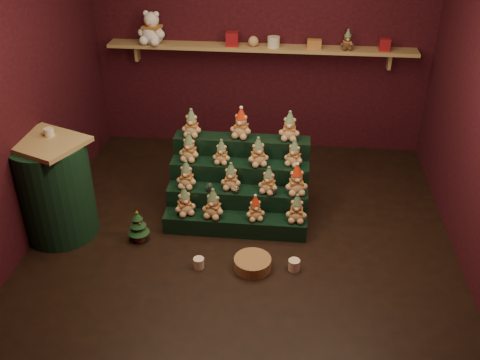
# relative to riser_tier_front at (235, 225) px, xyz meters

# --- Properties ---
(ground) EXTENTS (4.00, 4.00, 0.00)m
(ground) POSITION_rel_riser_tier_front_xyz_m (0.09, -0.01, -0.09)
(ground) COLOR black
(ground) RESTS_ON ground
(back_wall) EXTENTS (4.00, 0.10, 2.80)m
(back_wall) POSITION_rel_riser_tier_front_xyz_m (0.09, 2.04, 1.31)
(back_wall) COLOR black
(back_wall) RESTS_ON ground
(front_wall) EXTENTS (4.00, 0.10, 2.80)m
(front_wall) POSITION_rel_riser_tier_front_xyz_m (0.09, -2.06, 1.31)
(front_wall) COLOR black
(front_wall) RESTS_ON ground
(left_wall) EXTENTS (0.10, 4.00, 2.80)m
(left_wall) POSITION_rel_riser_tier_front_xyz_m (-1.96, -0.01, 1.31)
(left_wall) COLOR black
(left_wall) RESTS_ON ground
(back_shelf) EXTENTS (3.60, 0.26, 0.24)m
(back_shelf) POSITION_rel_riser_tier_front_xyz_m (0.09, 1.87, 1.20)
(back_shelf) COLOR #A58952
(back_shelf) RESTS_ON ground
(riser_tier_front) EXTENTS (1.40, 0.22, 0.18)m
(riser_tier_front) POSITION_rel_riser_tier_front_xyz_m (0.00, 0.00, 0.00)
(riser_tier_front) COLOR black
(riser_tier_front) RESTS_ON ground
(riser_tier_midfront) EXTENTS (1.40, 0.22, 0.36)m
(riser_tier_midfront) POSITION_rel_riser_tier_front_xyz_m (0.00, 0.22, 0.09)
(riser_tier_midfront) COLOR black
(riser_tier_midfront) RESTS_ON ground
(riser_tier_midback) EXTENTS (1.40, 0.22, 0.54)m
(riser_tier_midback) POSITION_rel_riser_tier_front_xyz_m (0.00, 0.44, 0.18)
(riser_tier_midback) COLOR black
(riser_tier_midback) RESTS_ON ground
(riser_tier_back) EXTENTS (1.40, 0.22, 0.72)m
(riser_tier_back) POSITION_rel_riser_tier_front_xyz_m (0.00, 0.66, 0.27)
(riser_tier_back) COLOR black
(riser_tier_back) RESTS_ON ground
(teddy_0) EXTENTS (0.27, 0.26, 0.29)m
(teddy_0) POSITION_rel_riser_tier_front_xyz_m (-0.49, 0.01, 0.23)
(teddy_0) COLOR tan
(teddy_0) RESTS_ON riser_tier_front
(teddy_1) EXTENTS (0.25, 0.23, 0.30)m
(teddy_1) POSITION_rel_riser_tier_front_xyz_m (-0.21, -0.01, 0.24)
(teddy_1) COLOR tan
(teddy_1) RESTS_ON riser_tier_front
(teddy_2) EXTENTS (0.22, 0.21, 0.25)m
(teddy_2) POSITION_rel_riser_tier_front_xyz_m (0.20, -0.01, 0.22)
(teddy_2) COLOR tan
(teddy_2) RESTS_ON riser_tier_front
(teddy_3) EXTENTS (0.21, 0.19, 0.28)m
(teddy_3) POSITION_rel_riser_tier_front_xyz_m (0.59, 0.00, 0.23)
(teddy_3) COLOR tan
(teddy_3) RESTS_ON riser_tier_front
(teddy_4) EXTENTS (0.23, 0.21, 0.28)m
(teddy_4) POSITION_rel_riser_tier_front_xyz_m (-0.50, 0.22, 0.41)
(teddy_4) COLOR tan
(teddy_4) RESTS_ON riser_tier_midfront
(teddy_5) EXTENTS (0.21, 0.19, 0.28)m
(teddy_5) POSITION_rel_riser_tier_front_xyz_m (-0.06, 0.24, 0.41)
(teddy_5) COLOR tan
(teddy_5) RESTS_ON riser_tier_midfront
(teddy_6) EXTENTS (0.24, 0.23, 0.27)m
(teddy_6) POSITION_rel_riser_tier_front_xyz_m (0.31, 0.21, 0.41)
(teddy_6) COLOR tan
(teddy_6) RESTS_ON riser_tier_midfront
(teddy_7) EXTENTS (0.25, 0.24, 0.31)m
(teddy_7) POSITION_rel_riser_tier_front_xyz_m (0.58, 0.22, 0.42)
(teddy_7) COLOR tan
(teddy_7) RESTS_ON riser_tier_midfront
(teddy_8) EXTENTS (0.24, 0.23, 0.29)m
(teddy_8) POSITION_rel_riser_tier_front_xyz_m (-0.51, 0.45, 0.60)
(teddy_8) COLOR tan
(teddy_8) RESTS_ON riser_tier_midback
(teddy_9) EXTENTS (0.19, 0.18, 0.25)m
(teddy_9) POSITION_rel_riser_tier_front_xyz_m (-0.18, 0.42, 0.57)
(teddy_9) COLOR tan
(teddy_9) RESTS_ON riser_tier_midback
(teddy_10) EXTENTS (0.26, 0.25, 0.29)m
(teddy_10) POSITION_rel_riser_tier_front_xyz_m (0.19, 0.43, 0.60)
(teddy_10) COLOR tan
(teddy_10) RESTS_ON riser_tier_midback
(teddy_11) EXTENTS (0.25, 0.24, 0.27)m
(teddy_11) POSITION_rel_riser_tier_front_xyz_m (0.54, 0.46, 0.59)
(teddy_11) COLOR tan
(teddy_11) RESTS_ON riser_tier_midback
(teddy_12) EXTENTS (0.22, 0.20, 0.29)m
(teddy_12) POSITION_rel_riser_tier_front_xyz_m (-0.52, 0.65, 0.77)
(teddy_12) COLOR tan
(teddy_12) RESTS_ON riser_tier_back
(teddy_13) EXTENTS (0.26, 0.25, 0.31)m
(teddy_13) POSITION_rel_riser_tier_front_xyz_m (-0.01, 0.67, 0.78)
(teddy_13) COLOR tan
(teddy_13) RESTS_ON riser_tier_back
(teddy_14) EXTENTS (0.22, 0.20, 0.30)m
(teddy_14) POSITION_rel_riser_tier_front_xyz_m (0.48, 0.67, 0.78)
(teddy_14) COLOR tan
(teddy_14) RESTS_ON riser_tier_back
(snow_globe_a) EXTENTS (0.07, 0.07, 0.09)m
(snow_globe_a) POSITION_rel_riser_tier_front_xyz_m (-0.27, 0.16, 0.32)
(snow_globe_a) COLOR black
(snow_globe_a) RESTS_ON riser_tier_midfront
(snow_globe_b) EXTENTS (0.07, 0.07, 0.09)m
(snow_globe_b) POSITION_rel_riser_tier_front_xyz_m (-0.01, 0.16, 0.32)
(snow_globe_b) COLOR black
(snow_globe_b) RESTS_ON riser_tier_midfront
(snow_globe_c) EXTENTS (0.07, 0.07, 0.09)m
(snow_globe_c) POSITION_rel_riser_tier_front_xyz_m (0.35, 0.16, 0.32)
(snow_globe_c) COLOR black
(snow_globe_c) RESTS_ON riser_tier_midfront
(side_table) EXTENTS (0.81, 0.75, 1.00)m
(side_table) POSITION_rel_riser_tier_front_xyz_m (-1.69, -0.17, 0.41)
(side_table) COLOR #A58952
(side_table) RESTS_ON ground
(table_ornament) EXTENTS (0.09, 0.09, 0.07)m
(table_ornament) POSITION_rel_riser_tier_front_xyz_m (-1.69, -0.07, 0.95)
(table_ornament) COLOR beige
(table_ornament) RESTS_ON side_table
(mini_christmas_tree) EXTENTS (0.20, 0.20, 0.35)m
(mini_christmas_tree) POSITION_rel_riser_tier_front_xyz_m (-0.90, -0.23, 0.08)
(mini_christmas_tree) COLOR #4E2A1B
(mini_christmas_tree) RESTS_ON ground
(mug_left) EXTENTS (0.10, 0.10, 0.10)m
(mug_left) POSITION_rel_riser_tier_front_xyz_m (-0.26, -0.57, -0.04)
(mug_left) COLOR beige
(mug_left) RESTS_ON ground
(mug_right) EXTENTS (0.10, 0.10, 0.10)m
(mug_right) POSITION_rel_riser_tier_front_xyz_m (0.59, -0.51, -0.04)
(mug_right) COLOR beige
(mug_right) RESTS_ON ground
(wicker_basket) EXTENTS (0.35, 0.35, 0.10)m
(wicker_basket) POSITION_rel_riser_tier_front_xyz_m (0.22, -0.53, -0.04)
(wicker_basket) COLOR olive
(wicker_basket) RESTS_ON ground
(white_bear) EXTENTS (0.40, 0.38, 0.48)m
(white_bear) POSITION_rel_riser_tier_front_xyz_m (-1.17, 1.83, 1.47)
(white_bear) COLOR white
(white_bear) RESTS_ON back_shelf
(brown_bear) EXTENTS (0.17, 0.15, 0.22)m
(brown_bear) POSITION_rel_riser_tier_front_xyz_m (1.08, 1.83, 1.34)
(brown_bear) COLOR #4D3119
(brown_bear) RESTS_ON back_shelf
(gift_tin_red_a) EXTENTS (0.14, 0.14, 0.16)m
(gift_tin_red_a) POSITION_rel_riser_tier_front_xyz_m (-0.23, 1.84, 1.31)
(gift_tin_red_a) COLOR #A31920
(gift_tin_red_a) RESTS_ON back_shelf
(gift_tin_cream) EXTENTS (0.14, 0.14, 0.12)m
(gift_tin_cream) POSITION_rel_riser_tier_front_xyz_m (0.24, 1.84, 1.29)
(gift_tin_cream) COLOR beige
(gift_tin_cream) RESTS_ON back_shelf
(gift_tin_red_b) EXTENTS (0.12, 0.12, 0.14)m
(gift_tin_red_b) POSITION_rel_riser_tier_front_xyz_m (1.50, 1.84, 1.30)
(gift_tin_red_b) COLOR #A31920
(gift_tin_red_b) RESTS_ON back_shelf
(shelf_plush_ball) EXTENTS (0.12, 0.12, 0.12)m
(shelf_plush_ball) POSITION_rel_riser_tier_front_xyz_m (0.01, 1.84, 1.29)
(shelf_plush_ball) COLOR tan
(shelf_plush_ball) RESTS_ON back_shelf
(scarf_gift_box) EXTENTS (0.16, 0.10, 0.10)m
(scarf_gift_box) POSITION_rel_riser_tier_front_xyz_m (0.71, 1.84, 1.28)
(scarf_gift_box) COLOR orange
(scarf_gift_box) RESTS_ON back_shelf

